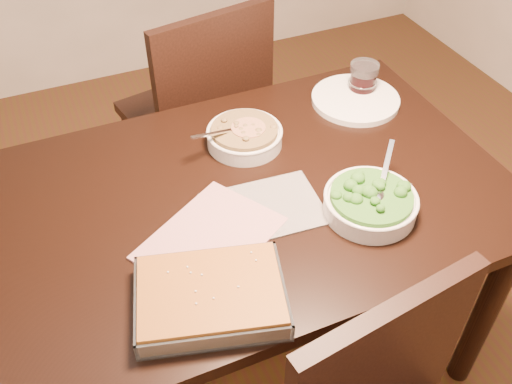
{
  "coord_description": "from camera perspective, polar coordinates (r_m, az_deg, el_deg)",
  "views": [
    {
      "loc": [
        -0.41,
        -1.02,
        1.78
      ],
      "look_at": [
        0.0,
        -0.06,
        0.8
      ],
      "focal_mm": 40.0,
      "sensor_mm": 36.0,
      "label": 1
    }
  ],
  "objects": [
    {
      "name": "dinner_plate",
      "position": [
        1.86,
        9.91,
        9.1
      ],
      "size": [
        0.28,
        0.28,
        0.02
      ],
      "primitive_type": "cylinder",
      "color": "white",
      "rests_on": "table"
    },
    {
      "name": "magazine_a",
      "position": [
        1.39,
        -4.59,
        -4.61
      ],
      "size": [
        0.4,
        0.38,
        0.01
      ],
      "primitive_type": "cube",
      "rotation": [
        0.0,
        0.0,
        0.55
      ],
      "color": "#9E2D42",
      "rests_on": "table"
    },
    {
      "name": "coaster",
      "position": [
        1.91,
        10.47,
        9.78
      ],
      "size": [
        0.12,
        0.12,
        0.0
      ],
      "primitive_type": "cube",
      "color": "white",
      "rests_on": "table"
    },
    {
      "name": "wine_tumbler",
      "position": [
        1.89,
        10.68,
        11.17
      ],
      "size": [
        0.09,
        0.09,
        0.1
      ],
      "color": "black",
      "rests_on": "coaster"
    },
    {
      "name": "ground",
      "position": [
        2.09,
        -0.76,
        -15.29
      ],
      "size": [
        4.0,
        4.0,
        0.0
      ],
      "primitive_type": "plane",
      "color": "#4B3315",
      "rests_on": "ground"
    },
    {
      "name": "chair_far",
      "position": [
        2.18,
        -5.49,
        8.19
      ],
      "size": [
        0.53,
        0.53,
        0.97
      ],
      "rotation": [
        0.0,
        0.0,
        3.34
      ],
      "color": "black",
      "rests_on": "ground"
    },
    {
      "name": "table",
      "position": [
        1.57,
        -0.97,
        -2.6
      ],
      "size": [
        1.4,
        0.9,
        0.75
      ],
      "color": "black",
      "rests_on": "ground"
    },
    {
      "name": "baking_dish",
      "position": [
        1.25,
        -4.55,
        -10.37
      ],
      "size": [
        0.37,
        0.31,
        0.06
      ],
      "rotation": [
        0.0,
        0.0,
        -0.26
      ],
      "color": "silver",
      "rests_on": "table"
    },
    {
      "name": "magazine_b",
      "position": [
        1.46,
        0.77,
        -1.69
      ],
      "size": [
        0.31,
        0.23,
        0.01
      ],
      "primitive_type": "cube",
      "rotation": [
        0.0,
        0.0,
        -0.07
      ],
      "color": "#222229",
      "rests_on": "table"
    },
    {
      "name": "stew_bowl",
      "position": [
        1.65,
        -1.15,
        5.7
      ],
      "size": [
        0.24,
        0.22,
        0.09
      ],
      "color": "white",
      "rests_on": "table"
    },
    {
      "name": "broccoli_bowl",
      "position": [
        1.46,
        11.37,
        -1.01
      ],
      "size": [
        0.24,
        0.24,
        0.09
      ],
      "color": "white",
      "rests_on": "table"
    }
  ]
}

